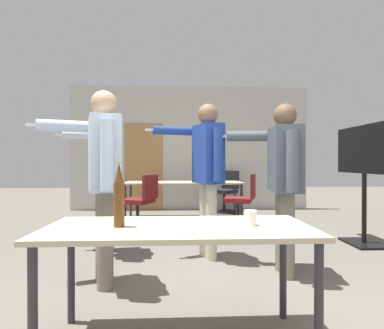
# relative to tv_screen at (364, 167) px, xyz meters

# --- Properties ---
(back_wall) EXTENTS (5.65, 0.12, 2.94)m
(back_wall) POSITION_rel_tv_screen_xyz_m (-2.30, 3.17, 0.40)
(back_wall) COLOR beige
(back_wall) RESTS_ON ground_plane
(conference_table_near) EXTENTS (1.63, 0.68, 0.73)m
(conference_table_near) POSITION_rel_tv_screen_xyz_m (-2.55, -2.14, -0.40)
(conference_table_near) COLOR #C6B793
(conference_table_near) RESTS_ON ground_plane
(conference_table_far) EXTENTS (2.34, 0.79, 0.73)m
(conference_table_far) POSITION_rel_tv_screen_xyz_m (-2.45, 2.04, -0.38)
(conference_table_far) COLOR #C6B793
(conference_table_far) RESTS_ON ground_plane
(tv_screen) EXTENTS (0.44, 1.28, 1.64)m
(tv_screen) POSITION_rel_tv_screen_xyz_m (0.00, 0.00, 0.00)
(tv_screen) COLOR black
(tv_screen) RESTS_ON ground_plane
(person_center_tall) EXTENTS (0.94, 0.66, 1.79)m
(person_center_tall) POSITION_rel_tv_screen_xyz_m (-3.25, -1.22, 0.02)
(person_center_tall) COLOR slate
(person_center_tall) RESTS_ON ground_plane
(person_far_watching) EXTENTS (0.86, 0.63, 1.79)m
(person_far_watching) POSITION_rel_tv_screen_xyz_m (-3.44, -0.24, 0.03)
(person_far_watching) COLOR slate
(person_far_watching) RESTS_ON ground_plane
(person_left_plaid) EXTENTS (0.93, 0.60, 1.82)m
(person_left_plaid) POSITION_rel_tv_screen_xyz_m (-2.22, -0.47, 0.05)
(person_left_plaid) COLOR beige
(person_left_plaid) RESTS_ON ground_plane
(person_near_casual) EXTENTS (0.78, 0.76, 1.72)m
(person_near_casual) POSITION_rel_tv_screen_xyz_m (-1.49, -1.02, -0.03)
(person_near_casual) COLOR slate
(person_near_casual) RESTS_ON ground_plane
(office_chair_near_pushed) EXTENTS (0.66, 0.63, 0.91)m
(office_chair_near_pushed) POSITION_rel_tv_screen_xyz_m (-3.20, 1.24, -0.63)
(office_chair_near_pushed) COLOR black
(office_chair_near_pushed) RESTS_ON ground_plane
(office_chair_far_left) EXTENTS (0.63, 0.59, 0.93)m
(office_chair_far_left) POSITION_rel_tv_screen_xyz_m (-1.42, 1.25, -0.63)
(office_chair_far_left) COLOR black
(office_chair_far_left) RESTS_ON ground_plane
(office_chair_mid_tucked) EXTENTS (0.68, 0.69, 0.93)m
(office_chair_mid_tucked) POSITION_rel_tv_screen_xyz_m (-1.47, 2.80, -0.62)
(office_chair_mid_tucked) COLOR black
(office_chair_mid_tucked) RESTS_ON ground_plane
(beer_bottle) EXTENTS (0.07, 0.07, 0.40)m
(beer_bottle) POSITION_rel_tv_screen_xyz_m (-2.91, -2.15, -0.14)
(beer_bottle) COLOR #563314
(beer_bottle) RESTS_ON conference_table_near
(drink_cup) EXTENTS (0.08, 0.08, 0.09)m
(drink_cup) POSITION_rel_tv_screen_xyz_m (-2.10, -2.15, -0.28)
(drink_cup) COLOR silver
(drink_cup) RESTS_ON conference_table_near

